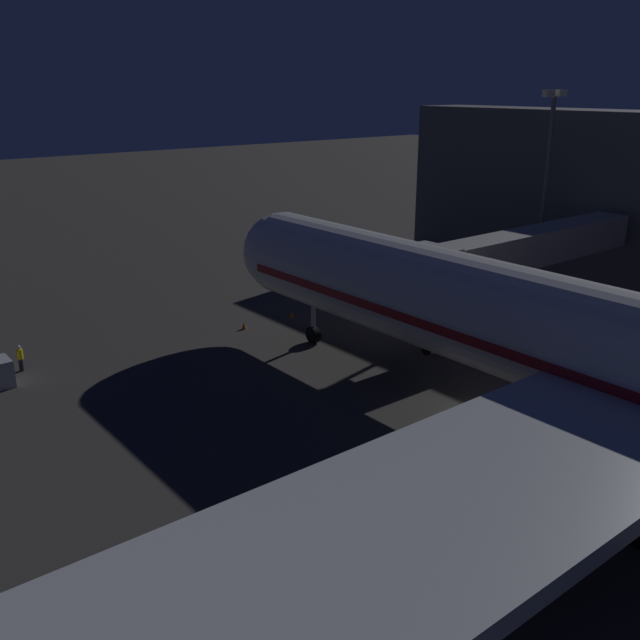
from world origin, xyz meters
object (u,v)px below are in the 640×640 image
object	(u,v)px
apron_floodlight_mast	(547,174)
traffic_cone_nose_starboard	(244,325)
jet_bridge	(510,252)
traffic_cone_nose_port	(292,314)
ground_crew_near_nose_gear	(20,357)

from	to	relation	value
apron_floodlight_mast	traffic_cone_nose_starboard	size ratio (longest dim) A/B	30.58
jet_bridge	traffic_cone_nose_starboard	distance (m)	20.04
jet_bridge	apron_floodlight_mast	distance (m)	14.61
traffic_cone_nose_port	traffic_cone_nose_starboard	world-z (taller)	same
apron_floodlight_mast	ground_crew_near_nose_gear	xyz separation A→B (m)	(43.07, -8.01, -8.87)
jet_bridge	traffic_cone_nose_port	world-z (taller)	jet_bridge
ground_crew_near_nose_gear	traffic_cone_nose_starboard	xyz separation A→B (m)	(-15.37, 2.04, -0.68)
ground_crew_near_nose_gear	traffic_cone_nose_port	size ratio (longest dim) A/B	3.16
traffic_cone_nose_port	traffic_cone_nose_starboard	distance (m)	4.40
jet_bridge	apron_floodlight_mast	size ratio (longest dim) A/B	1.43
ground_crew_near_nose_gear	jet_bridge	bearing A→B (deg)	155.13
ground_crew_near_nose_gear	traffic_cone_nose_port	distance (m)	19.89
traffic_cone_nose_starboard	ground_crew_near_nose_gear	bearing A→B (deg)	-7.57
traffic_cone_nose_port	traffic_cone_nose_starboard	bearing A→B (deg)	0.00
apron_floodlight_mast	traffic_cone_nose_starboard	bearing A→B (deg)	-12.17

